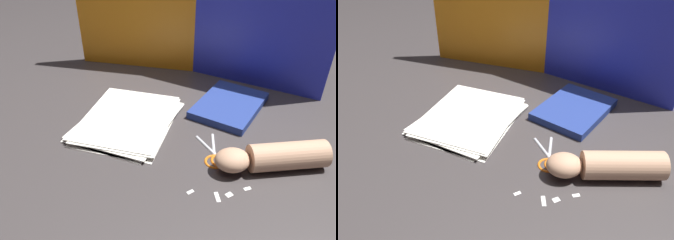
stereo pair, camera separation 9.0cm
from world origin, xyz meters
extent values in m
plane|color=#3D3838|center=(0.00, 0.00, 0.00)|extent=(6.00, 6.00, 0.00)
cube|color=orange|center=(-0.22, 0.42, 0.26)|extent=(0.52, 0.09, 0.51)
cube|color=#2833D1|center=(0.16, 0.42, 0.26)|extent=(0.59, 0.11, 0.51)
cube|color=white|center=(-0.10, 0.02, 0.00)|extent=(0.27, 0.32, 0.00)
cube|color=white|center=(-0.11, 0.02, 0.00)|extent=(0.26, 0.32, 0.00)
cube|color=white|center=(-0.11, 0.03, 0.01)|extent=(0.27, 0.32, 0.00)
cube|color=white|center=(-0.10, 0.02, 0.01)|extent=(0.26, 0.31, 0.00)
cube|color=white|center=(-0.10, 0.03, 0.01)|extent=(0.28, 0.33, 0.00)
cube|color=white|center=(-0.11, 0.03, 0.02)|extent=(0.28, 0.33, 0.00)
cube|color=navy|center=(0.17, 0.21, 0.01)|extent=(0.23, 0.28, 0.02)
sphere|color=silver|center=(0.18, -0.03, 0.00)|extent=(0.01, 0.01, 0.01)
cylinder|color=silver|center=(0.14, 0.00, 0.00)|extent=(0.07, 0.06, 0.01)
torus|color=orange|center=(0.20, -0.05, 0.00)|extent=(0.08, 0.08, 0.01)
cylinder|color=silver|center=(0.16, 0.01, 0.00)|extent=(0.03, 0.08, 0.01)
torus|color=orange|center=(0.19, -0.06, 0.00)|extent=(0.07, 0.07, 0.01)
cylinder|color=tan|center=(0.36, -0.01, 0.04)|extent=(0.21, 0.15, 0.07)
ellipsoid|color=tan|center=(0.23, -0.08, 0.04)|extent=(0.11, 0.11, 0.05)
cube|color=white|center=(0.22, -0.17, 0.00)|extent=(0.02, 0.03, 0.00)
cube|color=white|center=(0.16, -0.18, 0.00)|extent=(0.02, 0.02, 0.00)
cube|color=white|center=(0.24, -0.16, 0.00)|extent=(0.02, 0.02, 0.00)
cube|color=white|center=(0.28, -0.13, 0.00)|extent=(0.02, 0.02, 0.00)
camera|label=1|loc=(0.29, -0.70, 0.57)|focal=35.00mm
camera|label=2|loc=(0.37, -0.67, 0.57)|focal=35.00mm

